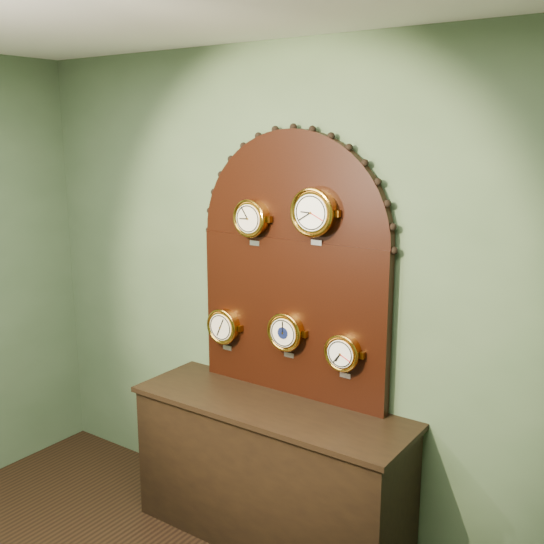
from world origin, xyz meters
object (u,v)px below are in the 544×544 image
Objects in this scene: shop_counter at (270,475)px; display_board at (293,258)px; arabic_clock at (314,212)px; tide_clock at (343,353)px; hygrometer at (224,326)px; barometer at (286,332)px; roman_clock at (251,218)px.

display_board is at bearing 90.00° from shop_counter.
arabic_clock reaches higher than tide_clock.
hygrometer is at bearing -179.97° from tide_clock.
barometer is at bearing -87.38° from display_board.
display_board is 0.65m from hygrometer.
arabic_clock reaches higher than barometer.
arabic_clock is at bearing -0.15° from roman_clock.
display_board is at bearing 8.42° from hygrometer.
barometer is (0.45, -0.00, 0.05)m from hygrometer.
display_board reaches higher than roman_clock.
arabic_clock is at bearing -0.09° from hygrometer.
arabic_clock is 0.71m from barometer.
display_board is 4.92× the size of arabic_clock.
shop_counter is 5.86× the size of barometer.
roman_clock is at bearing -179.97° from tide_clock.
display_board is at bearing 92.62° from barometer.
display_board is at bearing 15.68° from roman_clock.
roman_clock is 1.00× the size of hygrometer.
shop_counter is 1.46m from roman_clock.
roman_clock is 0.70m from hygrometer.
barometer reaches higher than shop_counter.
shop_counter is at bearing -18.91° from hygrometer.
roman_clock is 0.67m from barometer.
barometer is at bearing -179.91° from tide_clock.
roman_clock is at bearing -164.32° from display_board.
arabic_clock is at bearing -0.27° from barometer.
roman_clock is at bearing 146.99° from shop_counter.
barometer is at bearing 179.73° from arabic_clock.
hygrometer is 0.99× the size of barometer.
display_board reaches higher than tide_clock.
roman_clock is at bearing 0.01° from hygrometer.
roman_clock is 0.90m from tide_clock.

